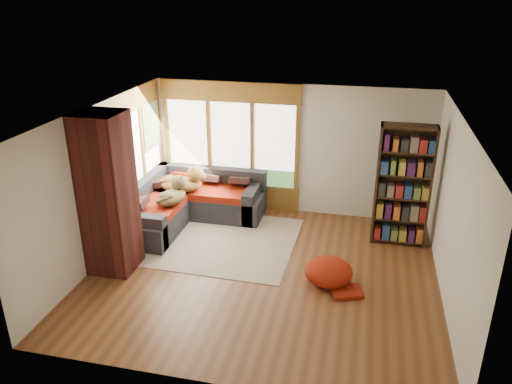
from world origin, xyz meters
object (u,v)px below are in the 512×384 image
at_px(pouf, 329,271).
at_px(dog_tan, 185,182).
at_px(brick_chimney, 108,194).
at_px(sectional_sofa, 185,203).
at_px(dog_brindle, 173,194).
at_px(area_rug, 208,239).
at_px(bookshelf, 403,186).

relative_size(pouf, dog_tan, 0.82).
xyz_separation_m(brick_chimney, sectional_sofa, (0.45, 2.05, -1.00)).
relative_size(sectional_sofa, dog_brindle, 2.76).
relative_size(sectional_sofa, dog_tan, 2.44).
bearing_deg(dog_tan, brick_chimney, -114.26).
height_order(area_rug, dog_tan, dog_tan).
relative_size(sectional_sofa, bookshelf, 1.01).
bearing_deg(bookshelf, pouf, -123.81).
xyz_separation_m(bookshelf, dog_tan, (-4.05, 0.10, -0.32)).
bearing_deg(sectional_sofa, bookshelf, -3.52).
xyz_separation_m(sectional_sofa, dog_brindle, (0.02, -0.59, 0.43)).
distance_m(pouf, dog_tan, 3.47).
bearing_deg(dog_brindle, area_rug, -93.14).
bearing_deg(dog_tan, area_rug, -58.23).
xyz_separation_m(sectional_sofa, pouf, (3.01, -1.75, -0.09)).
xyz_separation_m(sectional_sofa, area_rug, (0.74, -0.80, -0.30)).
bearing_deg(brick_chimney, bookshelf, 22.85).
relative_size(bookshelf, pouf, 2.93).
height_order(sectional_sofa, pouf, sectional_sofa).
height_order(sectional_sofa, bookshelf, bookshelf).
distance_m(area_rug, pouf, 2.47).
height_order(sectional_sofa, dog_tan, dog_tan).
height_order(sectional_sofa, area_rug, sectional_sofa).
relative_size(brick_chimney, pouf, 3.50).
height_order(area_rug, dog_brindle, dog_brindle).
bearing_deg(area_rug, brick_chimney, -133.53).
distance_m(sectional_sofa, bookshelf, 4.17).
bearing_deg(pouf, dog_tan, 149.90).
bearing_deg(dog_tan, sectional_sofa, 132.61).
bearing_deg(brick_chimney, dog_tan, 76.33).
bearing_deg(dog_brindle, brick_chimney, 175.59).
xyz_separation_m(brick_chimney, dog_brindle, (0.46, 1.46, -0.56)).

